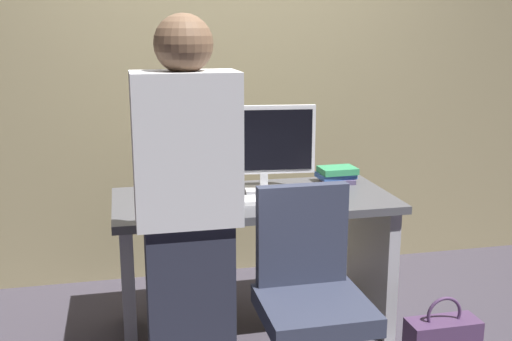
{
  "coord_description": "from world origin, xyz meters",
  "views": [
    {
      "loc": [
        -0.65,
        -2.94,
        1.59
      ],
      "look_at": [
        0.0,
        -0.05,
        0.89
      ],
      "focal_mm": 42.85,
      "sensor_mm": 36.0,
      "label": 1
    }
  ],
  "objects_px": {
    "person_at_desk": "(188,224)",
    "monitor": "(264,143)",
    "office_chair": "(310,310)",
    "cup_near_keyboard": "(189,202)",
    "desk": "(254,239)",
    "keyboard": "(252,200)",
    "mouse": "(313,195)",
    "cup_by_monitor": "(161,185)",
    "book_stack": "(337,174)"
  },
  "relations": [
    {
      "from": "keyboard",
      "to": "mouse",
      "type": "height_order",
      "value": "mouse"
    },
    {
      "from": "mouse",
      "to": "book_stack",
      "type": "bearing_deg",
      "value": 50.67
    },
    {
      "from": "desk",
      "to": "cup_by_monitor",
      "type": "xyz_separation_m",
      "value": [
        -0.46,
        0.18,
        0.27
      ]
    },
    {
      "from": "person_at_desk",
      "to": "cup_near_keyboard",
      "type": "xyz_separation_m",
      "value": [
        0.06,
        0.49,
        -0.06
      ]
    },
    {
      "from": "monitor",
      "to": "keyboard",
      "type": "height_order",
      "value": "monitor"
    },
    {
      "from": "office_chair",
      "to": "book_stack",
      "type": "height_order",
      "value": "office_chair"
    },
    {
      "from": "office_chair",
      "to": "monitor",
      "type": "bearing_deg",
      "value": 90.82
    },
    {
      "from": "cup_near_keyboard",
      "to": "book_stack",
      "type": "relative_size",
      "value": 0.41
    },
    {
      "from": "keyboard",
      "to": "book_stack",
      "type": "distance_m",
      "value": 0.62
    },
    {
      "from": "office_chair",
      "to": "mouse",
      "type": "bearing_deg",
      "value": 71.43
    },
    {
      "from": "keyboard",
      "to": "cup_by_monitor",
      "type": "height_order",
      "value": "cup_by_monitor"
    },
    {
      "from": "person_at_desk",
      "to": "desk",
      "type": "bearing_deg",
      "value": 58.57
    },
    {
      "from": "cup_by_monitor",
      "to": "book_stack",
      "type": "bearing_deg",
      "value": 0.61
    },
    {
      "from": "person_at_desk",
      "to": "monitor",
      "type": "distance_m",
      "value": 0.93
    },
    {
      "from": "person_at_desk",
      "to": "mouse",
      "type": "relative_size",
      "value": 16.39
    },
    {
      "from": "monitor",
      "to": "book_stack",
      "type": "xyz_separation_m",
      "value": [
        0.44,
        0.09,
        -0.21
      ]
    },
    {
      "from": "cup_by_monitor",
      "to": "person_at_desk",
      "type": "bearing_deg",
      "value": -86.9
    },
    {
      "from": "keyboard",
      "to": "cup_by_monitor",
      "type": "relative_size",
      "value": 5.17
    },
    {
      "from": "office_chair",
      "to": "book_stack",
      "type": "bearing_deg",
      "value": 63.99
    },
    {
      "from": "keyboard",
      "to": "monitor",
      "type": "bearing_deg",
      "value": 64.05
    },
    {
      "from": "person_at_desk",
      "to": "mouse",
      "type": "height_order",
      "value": "person_at_desk"
    },
    {
      "from": "office_chair",
      "to": "keyboard",
      "type": "distance_m",
      "value": 0.69
    },
    {
      "from": "monitor",
      "to": "cup_near_keyboard",
      "type": "relative_size",
      "value": 6.13
    },
    {
      "from": "desk",
      "to": "keyboard",
      "type": "bearing_deg",
      "value": -107.11
    },
    {
      "from": "cup_near_keyboard",
      "to": "book_stack",
      "type": "distance_m",
      "value": 0.95
    },
    {
      "from": "person_at_desk",
      "to": "cup_near_keyboard",
      "type": "distance_m",
      "value": 0.5
    },
    {
      "from": "mouse",
      "to": "cup_by_monitor",
      "type": "bearing_deg",
      "value": 160.37
    },
    {
      "from": "book_stack",
      "to": "mouse",
      "type": "bearing_deg",
      "value": -129.33
    },
    {
      "from": "monitor",
      "to": "book_stack",
      "type": "distance_m",
      "value": 0.5
    },
    {
      "from": "person_at_desk",
      "to": "mouse",
      "type": "xyz_separation_m",
      "value": [
        0.7,
        0.59,
        -0.08
      ]
    },
    {
      "from": "desk",
      "to": "person_at_desk",
      "type": "bearing_deg",
      "value": -121.43
    },
    {
      "from": "office_chair",
      "to": "cup_by_monitor",
      "type": "xyz_separation_m",
      "value": [
        -0.55,
        0.87,
        0.35
      ]
    },
    {
      "from": "person_at_desk",
      "to": "book_stack",
      "type": "relative_size",
      "value": 7.62
    },
    {
      "from": "person_at_desk",
      "to": "monitor",
      "type": "height_order",
      "value": "person_at_desk"
    },
    {
      "from": "person_at_desk",
      "to": "monitor",
      "type": "bearing_deg",
      "value": 57.73
    },
    {
      "from": "desk",
      "to": "office_chair",
      "type": "height_order",
      "value": "office_chair"
    },
    {
      "from": "desk",
      "to": "cup_near_keyboard",
      "type": "distance_m",
      "value": 0.48
    },
    {
      "from": "book_stack",
      "to": "person_at_desk",
      "type": "bearing_deg",
      "value": -137.09
    },
    {
      "from": "book_stack",
      "to": "cup_near_keyboard",
      "type": "bearing_deg",
      "value": -156.88
    },
    {
      "from": "mouse",
      "to": "keyboard",
      "type": "bearing_deg",
      "value": -178.48
    },
    {
      "from": "monitor",
      "to": "keyboard",
      "type": "relative_size",
      "value": 1.26
    },
    {
      "from": "desk",
      "to": "mouse",
      "type": "distance_m",
      "value": 0.39
    },
    {
      "from": "cup_near_keyboard",
      "to": "cup_by_monitor",
      "type": "relative_size",
      "value": 1.06
    },
    {
      "from": "keyboard",
      "to": "mouse",
      "type": "relative_size",
      "value": 4.3
    },
    {
      "from": "keyboard",
      "to": "mouse",
      "type": "distance_m",
      "value": 0.32
    },
    {
      "from": "desk",
      "to": "cup_near_keyboard",
      "type": "height_order",
      "value": "cup_near_keyboard"
    },
    {
      "from": "keyboard",
      "to": "mouse",
      "type": "bearing_deg",
      "value": 4.13
    },
    {
      "from": "monitor",
      "to": "book_stack",
      "type": "height_order",
      "value": "monitor"
    },
    {
      "from": "monitor",
      "to": "cup_near_keyboard",
      "type": "height_order",
      "value": "monitor"
    },
    {
      "from": "office_chair",
      "to": "cup_near_keyboard",
      "type": "distance_m",
      "value": 0.76
    }
  ]
}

